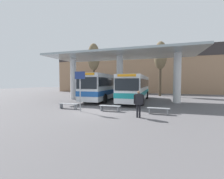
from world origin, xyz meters
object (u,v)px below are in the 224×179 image
transit_bus_center_bay (136,87)px  info_sign_platform (80,83)px  waiting_bench_far_platform (110,107)px  poplar_tree_behind_left (94,58)px  poplar_tree_behind_right (160,56)px  waiting_bench_near_pillar (158,110)px  transit_bus_left_bay (104,86)px  parked_car_street (83,88)px  waiting_bench_mid_platform (68,105)px  pedestrian_waiting (139,101)px

transit_bus_center_bay → info_sign_platform: 8.77m
waiting_bench_far_platform → info_sign_platform: info_sign_platform is taller
transit_bus_center_bay → poplar_tree_behind_left: poplar_tree_behind_left is taller
waiting_bench_far_platform → poplar_tree_behind_left: poplar_tree_behind_left is taller
transit_bus_center_bay → poplar_tree_behind_right: size_ratio=1.19×
transit_bus_center_bay → waiting_bench_near_pillar: bearing=110.8°
transit_bus_left_bay → parked_car_street: 14.69m
waiting_bench_mid_platform → poplar_tree_behind_right: (7.95, 15.61, 6.47)m
poplar_tree_behind_right → info_sign_platform: bearing=-111.1°
info_sign_platform → waiting_bench_near_pillar: bearing=7.2°
waiting_bench_far_platform → waiting_bench_near_pillar: bearing=0.0°
info_sign_platform → pedestrian_waiting: bearing=-8.9°
poplar_tree_behind_right → transit_bus_center_bay: bearing=-110.0°
transit_bus_left_bay → info_sign_platform: (0.91, -8.15, 0.42)m
poplar_tree_behind_right → parked_car_street: size_ratio=2.12×
waiting_bench_mid_platform → pedestrian_waiting: pedestrian_waiting is taller
poplar_tree_behind_left → poplar_tree_behind_right: bearing=2.9°
waiting_bench_mid_platform → waiting_bench_far_platform: (3.94, 0.00, -0.00)m
info_sign_platform → poplar_tree_behind_right: 18.13m
poplar_tree_behind_left → waiting_bench_near_pillar: bearing=-51.3°
waiting_bench_mid_platform → poplar_tree_behind_right: 18.67m
poplar_tree_behind_left → transit_bus_center_bay: bearing=-39.8°
pedestrian_waiting → waiting_bench_near_pillar: bearing=31.0°
transit_bus_left_bay → info_sign_platform: 8.22m
transit_bus_left_bay → parked_car_street: size_ratio=2.45×
waiting_bench_mid_platform → info_sign_platform: size_ratio=0.57×
pedestrian_waiting → transit_bus_left_bay: bearing=103.6°
transit_bus_left_bay → waiting_bench_mid_platform: (-0.73, -7.38, -1.52)m
parked_car_street → transit_bus_center_bay: bearing=-36.9°
pedestrian_waiting → poplar_tree_behind_left: poplar_tree_behind_left is taller
info_sign_platform → transit_bus_center_bay: bearing=67.8°
poplar_tree_behind_left → parked_car_street: (-4.41, 3.64, -6.13)m
waiting_bench_mid_platform → poplar_tree_behind_right: poplar_tree_behind_right is taller
info_sign_platform → waiting_bench_far_platform: bearing=18.7°
waiting_bench_far_platform → poplar_tree_behind_right: size_ratio=0.19×
waiting_bench_mid_platform → poplar_tree_behind_left: (-4.26, 14.99, 6.76)m
transit_bus_left_bay → pedestrian_waiting: bearing=122.1°
waiting_bench_far_platform → parked_car_street: size_ratio=0.41×
info_sign_platform → parked_car_street: 22.02m
waiting_bench_far_platform → waiting_bench_mid_platform: bearing=180.0°
waiting_bench_mid_platform → info_sign_platform: (1.64, -0.77, 1.95)m
poplar_tree_behind_left → parked_car_street: poplar_tree_behind_left is taller
waiting_bench_near_pillar → poplar_tree_behind_right: poplar_tree_behind_right is taller
waiting_bench_far_platform → parked_car_street: bearing=124.1°
transit_bus_center_bay → poplar_tree_behind_right: bearing=-110.1°
parked_car_street → poplar_tree_behind_left: bearing=-36.7°
pedestrian_waiting → poplar_tree_behind_left: 20.60m
pedestrian_waiting → poplar_tree_behind_right: (1.48, 17.14, 5.72)m
waiting_bench_far_platform → poplar_tree_behind_left: (-8.20, 14.99, 6.76)m
transit_bus_left_bay → waiting_bench_near_pillar: transit_bus_left_bay is taller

